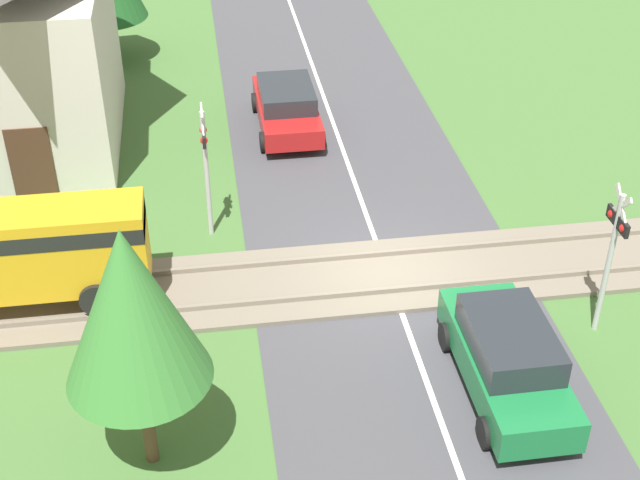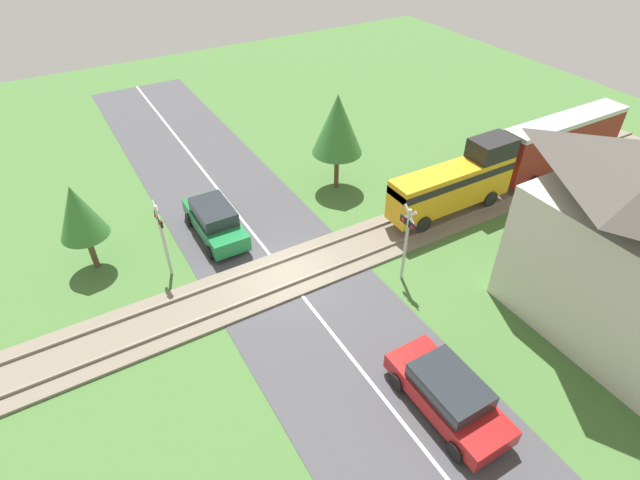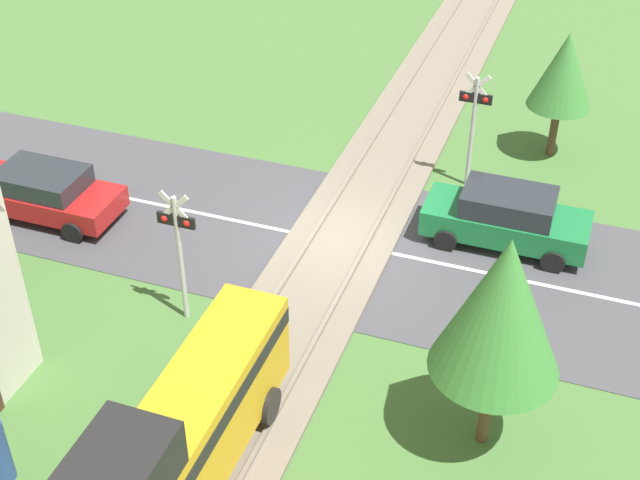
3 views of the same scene
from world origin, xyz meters
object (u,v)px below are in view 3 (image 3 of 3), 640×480
object	(u,v)px
car_far_side	(44,192)
crossing_signal_east_approach	(178,241)
crossing_signal_west_approach	(474,116)
car_near_crossing	(506,217)

from	to	relation	value
car_far_side	crossing_signal_east_approach	bearing A→B (deg)	155.07
crossing_signal_west_approach	crossing_signal_east_approach	bearing A→B (deg)	58.20
car_near_crossing	car_far_side	world-z (taller)	car_near_crossing
car_far_side	crossing_signal_west_approach	xyz separation A→B (m)	(-10.44, -5.43, 1.45)
car_near_crossing	car_far_side	xyz separation A→B (m)	(11.97, 2.88, -0.07)
car_near_crossing	crossing_signal_west_approach	xyz separation A→B (m)	(1.52, -2.55, 1.38)
crossing_signal_west_approach	car_near_crossing	bearing A→B (deg)	120.78
car_far_side	crossing_signal_west_approach	bearing A→B (deg)	-152.52
crossing_signal_east_approach	car_far_side	bearing A→B (deg)	-24.93
crossing_signal_east_approach	crossing_signal_west_approach	bearing A→B (deg)	-121.80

